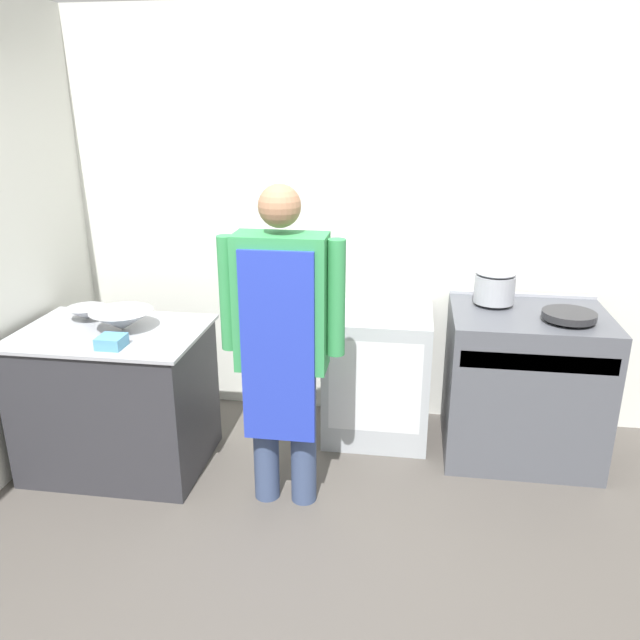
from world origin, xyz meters
The scene contains 12 objects.
ground_plane centered at (0.00, 0.00, 0.00)m, with size 14.00×14.00×0.00m, color #4C4742.
wall_back centered at (0.00, 1.84, 1.35)m, with size 8.00×0.05×2.70m.
wall_left centered at (-1.78, 1.00, 1.35)m, with size 0.05×8.00×2.70m.
prep_counter centered at (-1.17, 0.89, 0.43)m, with size 1.06×0.76×0.87m.
stove centered at (1.24, 1.39, 0.46)m, with size 0.92×0.73×0.95m.
fridge_unit centered at (0.34, 1.49, 0.43)m, with size 0.67×0.60×0.85m.
person_cook centered at (-0.11, 0.67, 1.00)m, with size 0.65×0.24×1.74m.
mixing_bowl centered at (-1.11, 0.93, 0.92)m, with size 0.36×0.36×0.11m.
small_bowl centered at (-1.40, 1.06, 0.90)m, with size 0.23×0.23×0.08m.
plastic_tub centered at (-1.04, 0.66, 0.90)m, with size 0.14×0.14×0.06m.
stock_pot centered at (1.04, 1.52, 1.05)m, with size 0.24×0.24×0.21m.
saute_pan centered at (1.43, 1.27, 0.97)m, with size 0.30×0.30×0.04m.
Camera 1 is at (0.52, -2.25, 2.11)m, focal length 35.00 mm.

